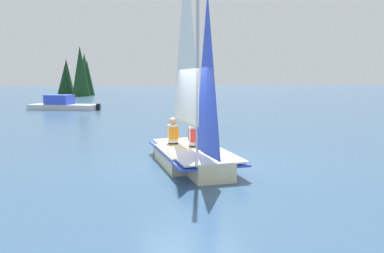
# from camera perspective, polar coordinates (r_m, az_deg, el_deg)

# --- Properties ---
(ground_plane) EXTENTS (260.00, 260.00, 0.00)m
(ground_plane) POSITION_cam_1_polar(r_m,az_deg,el_deg) (9.86, 0.00, -5.86)
(ground_plane) COLOR #2D4C6B
(sailboat_main) EXTENTS (4.02, 1.79, 5.82)m
(sailboat_main) POSITION_cam_1_polar(r_m,az_deg,el_deg) (9.74, -0.06, -0.93)
(sailboat_main) COLOR beige
(sailboat_main) RESTS_ON ground_plane
(sailor_helm) EXTENTS (0.35, 0.31, 1.16)m
(sailor_helm) POSITION_cam_1_polar(r_m,az_deg,el_deg) (10.15, 0.36, -1.86)
(sailor_helm) COLOR black
(sailor_helm) RESTS_ON ground_plane
(sailor_crew) EXTENTS (0.35, 0.31, 1.16)m
(sailor_crew) POSITION_cam_1_polar(r_m,az_deg,el_deg) (10.60, -2.94, -1.54)
(sailor_crew) COLOR black
(sailor_crew) RESTS_ON ground_plane
(motorboat_distant) EXTENTS (4.07, 5.30, 1.10)m
(motorboat_distant) POSITION_cam_1_polar(r_m,az_deg,el_deg) (29.40, -19.05, 3.18)
(motorboat_distant) COLOR silver
(motorboat_distant) RESTS_ON ground_plane
(treeline_shore) EXTENTS (15.50, 5.43, 6.68)m
(treeline_shore) POSITION_cam_1_polar(r_m,az_deg,el_deg) (59.04, -17.12, 7.51)
(treeline_shore) COLOR #143319
(treeline_shore) RESTS_ON ground_plane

